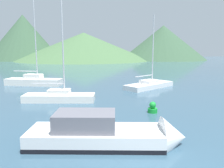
{
  "coord_description": "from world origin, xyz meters",
  "views": [
    {
      "loc": [
        -1.77,
        -5.37,
        4.31
      ],
      "look_at": [
        -0.59,
        14.0,
        1.2
      ],
      "focal_mm": 35.0,
      "sensor_mm": 36.0,
      "label": 1
    }
  ],
  "objects": [
    {
      "name": "sailboat_outer",
      "position": [
        -5.06,
        12.65,
        0.47
      ],
      "size": [
        5.94,
        2.01,
        10.05
      ],
      "rotation": [
        0.0,
        0.0,
        -0.07
      ],
      "color": "white",
      "rests_on": "ground_plane"
    },
    {
      "name": "hill_east",
      "position": [
        24.77,
        84.62,
        6.93
      ],
      "size": [
        34.63,
        34.63,
        13.86
      ],
      "color": "#38563D",
      "rests_on": "ground_plane"
    },
    {
      "name": "motorboat_near",
      "position": [
        -1.29,
        4.03,
        0.47
      ],
      "size": [
        7.25,
        2.47,
        2.1
      ],
      "rotation": [
        0.0,
        0.0,
        -0.08
      ],
      "color": "white",
      "rests_on": "ground_plane"
    },
    {
      "name": "buoy_marker",
      "position": [
        1.9,
        8.95,
        0.31
      ],
      "size": [
        0.66,
        0.66,
        0.76
      ],
      "color": "green",
      "rests_on": "ground_plane"
    },
    {
      "name": "sailboat_middle",
      "position": [
        -9.59,
        21.11,
        0.56
      ],
      "size": [
        6.9,
        3.07,
        10.6
      ],
      "rotation": [
        0.0,
        0.0,
        -0.2
      ],
      "color": "white",
      "rests_on": "ground_plane"
    },
    {
      "name": "hill_west",
      "position": [
        -31.82,
        86.18,
        8.92
      ],
      "size": [
        29.14,
        29.14,
        17.83
      ],
      "color": "#38563D",
      "rests_on": "ground_plane"
    },
    {
      "name": "sailboat_inner",
      "position": [
        3.9,
        18.5,
        0.38
      ],
      "size": [
        6.28,
        5.63,
        8.05
      ],
      "rotation": [
        0.0,
        0.0,
        0.68
      ],
      "color": "white",
      "rests_on": "ground_plane"
    },
    {
      "name": "hill_central",
      "position": [
        -7.63,
        82.84,
        5.36
      ],
      "size": [
        52.54,
        52.54,
        10.73
      ],
      "color": "#476B42",
      "rests_on": "ground_plane"
    }
  ]
}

